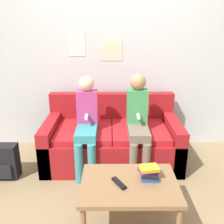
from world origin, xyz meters
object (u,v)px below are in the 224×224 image
couch (112,140)px  coffee_table (129,188)px  tv_remote (119,183)px  backpack (4,162)px  person_right (138,119)px  person_left (87,120)px

couch → coffee_table: bearing=-83.0°
couch → coffee_table: 1.13m
tv_remote → backpack: tv_remote is taller
couch → person_right: person_right is taller
backpack → coffee_table: bearing=-27.9°
person_right → couch: bearing=147.2°
person_left → tv_remote: (0.34, -0.94, -0.18)m
coffee_table → tv_remote: tv_remote is taller
coffee_table → backpack: size_ratio=2.01×
couch → person_right: size_ratio=1.46×
coffee_table → person_right: size_ratio=0.71×
couch → backpack: couch is taller
person_right → backpack: 1.59m
coffee_table → tv_remote: 0.11m
person_left → person_right: person_right is taller
person_left → tv_remote: person_left is taller
person_right → tv_remote: 1.00m
tv_remote → backpack: (-1.27, 0.74, -0.24)m
coffee_table → backpack: coffee_table is taller
person_right → person_left: bearing=-179.5°
coffee_table → tv_remote: size_ratio=4.80×
person_right → tv_remote: person_right is taller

